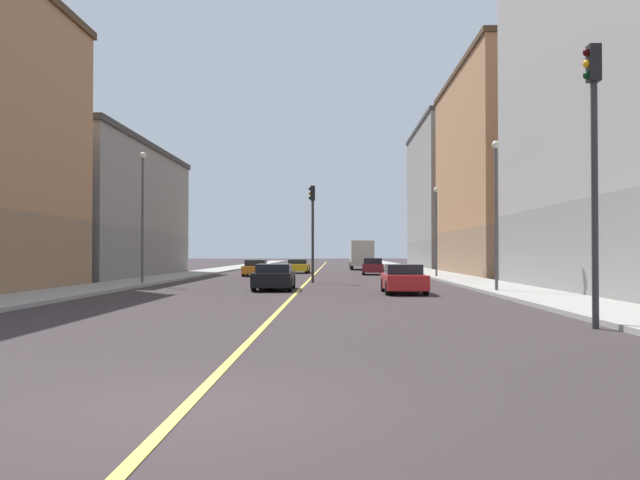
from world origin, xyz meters
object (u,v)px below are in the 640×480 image
street_lamp_right_near (143,204)px  car_maroon (373,266)px  car_black (274,277)px  traffic_light_left_near (594,147)px  building_left_mid (528,172)px  traffic_light_median_far (312,220)px  street_lamp_left_far (436,221)px  building_left_far (467,197)px  car_orange (256,268)px  car_yellow (298,266)px  car_red (404,279)px  box_truck (362,255)px  building_right_midblock (76,211)px  street_lamp_left_near (496,199)px

street_lamp_right_near → car_maroon: street_lamp_right_near is taller
car_black → traffic_light_left_near: bearing=-60.6°
building_left_mid → car_maroon: 15.02m
building_left_mid → car_maroon: building_left_mid is taller
traffic_light_median_far → street_lamp_left_far: (8.68, 7.42, 0.25)m
building_left_far → traffic_light_median_far: bearing=-113.2°
traffic_light_median_far → car_orange: size_ratio=1.51×
car_orange → street_lamp_left_far: bearing=-15.5°
street_lamp_right_near → car_orange: street_lamp_right_near is taller
building_left_far → car_yellow: (-19.29, -21.18, -7.99)m
car_yellow → car_orange: (-2.86, -8.02, 0.01)m
building_left_mid → car_red: bearing=-117.0°
car_maroon → box_truck: (-0.28, 16.37, 0.95)m
building_right_midblock → box_truck: 32.05m
building_left_mid → car_maroon: (-12.82, 0.47, -7.81)m
traffic_light_left_near → street_lamp_left_far: size_ratio=1.07×
car_maroon → traffic_light_left_near: bearing=-85.5°
building_left_mid → building_left_far: 25.70m
building_right_midblock → car_orange: (13.28, 2.41, -4.34)m
car_yellow → car_orange: 8.52m
box_truck → street_lamp_left_far: bearing=-79.6°
street_lamp_left_far → car_orange: 14.42m
traffic_light_median_far → box_truck: 31.86m
building_left_mid → traffic_light_median_far: bearing=-139.8°
traffic_light_left_near → car_black: 19.24m
building_left_far → box_truck: (-13.10, -8.86, -6.97)m
traffic_light_median_far → building_left_mid: bearing=40.2°
building_left_mid → building_left_far: bearing=90.0°
building_left_far → street_lamp_left_near: building_left_far is taller
street_lamp_right_near → car_maroon: 23.66m
building_right_midblock → traffic_light_left_near: building_right_midblock is taller
building_right_midblock → traffic_light_left_near: (25.75, -33.16, -0.57)m
traffic_light_median_far → car_orange: 12.57m
traffic_light_left_near → car_black: (-9.27, 16.44, -3.75)m
car_orange → car_red: bearing=-66.8°
car_yellow → street_lamp_right_near: bearing=-108.2°
building_left_mid → building_left_far: building_left_far is taller
building_right_midblock → car_maroon: building_right_midblock is taller
building_left_mid → traffic_light_left_near: building_left_mid is taller
building_right_midblock → box_truck: bearing=45.6°
traffic_light_median_far → street_lamp_left_near: street_lamp_left_near is taller
traffic_light_left_near → street_lamp_right_near: street_lamp_right_near is taller
car_maroon → car_orange: size_ratio=1.11×
street_lamp_left_far → car_black: bearing=-123.7°
building_left_far → street_lamp_right_near: (-26.76, -43.94, -4.02)m
car_black → box_truck: size_ratio=0.58×
building_right_midblock → car_maroon: 23.88m
building_right_midblock → street_lamp_left_near: building_right_midblock is taller
box_truck → street_lamp_right_near: bearing=-111.3°
street_lamp_left_far → building_left_far: bearing=75.3°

